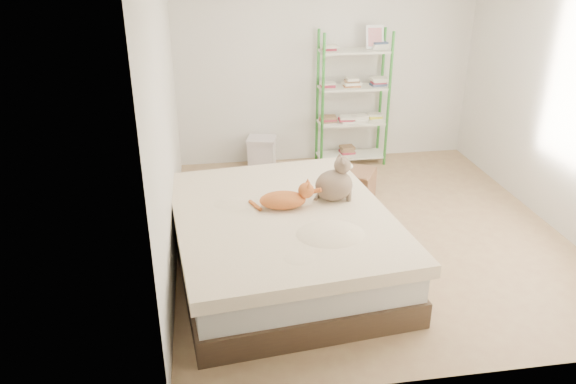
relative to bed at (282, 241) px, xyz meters
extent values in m
cube|color=tan|center=(0.96, 0.59, -0.29)|extent=(3.80, 4.20, 0.01)
cube|color=beige|center=(0.96, 2.69, 1.01)|extent=(3.80, 0.01, 2.60)
cube|color=beige|center=(0.96, -1.51, 1.01)|extent=(3.80, 0.01, 2.60)
cube|color=beige|center=(-0.94, 0.59, 1.01)|extent=(0.01, 4.20, 2.60)
cube|color=beige|center=(2.86, 0.59, 1.01)|extent=(0.01, 4.20, 2.60)
cube|color=#473624|center=(0.00, 0.00, -0.18)|extent=(1.98, 2.37, 0.22)
cube|color=silver|center=(0.00, 0.00, 0.05)|extent=(1.92, 2.30, 0.24)
cube|color=#F7DFBA|center=(0.00, 0.00, 0.23)|extent=(2.02, 2.42, 0.11)
cylinder|color=green|center=(0.84, 2.31, 0.56)|extent=(0.04, 0.04, 1.70)
cylinder|color=green|center=(0.84, 2.63, 0.56)|extent=(0.04, 0.04, 1.70)
cylinder|color=green|center=(1.68, 2.31, 0.56)|extent=(0.04, 0.04, 1.70)
cylinder|color=green|center=(1.68, 2.63, 0.56)|extent=(0.04, 0.04, 1.70)
cube|color=silver|center=(1.26, 2.47, -0.19)|extent=(0.86, 0.34, 0.02)
cube|color=silver|center=(1.26, 2.47, 0.26)|extent=(0.86, 0.34, 0.02)
cube|color=silver|center=(1.26, 2.47, 0.71)|extent=(0.86, 0.34, 0.02)
cube|color=silver|center=(1.26, 2.47, 1.16)|extent=(0.86, 0.34, 0.02)
cube|color=#AB2D42|center=(1.26, 2.47, -0.13)|extent=(0.20, 0.16, 0.09)
cube|color=#AB2D42|center=(0.96, 2.47, 0.32)|extent=(0.20, 0.16, 0.09)
cube|color=#AB2D42|center=(1.16, 2.47, 0.32)|extent=(0.20, 0.16, 0.09)
cube|color=#AB2D42|center=(1.36, 2.47, 0.32)|extent=(0.20, 0.16, 0.09)
cube|color=#AB2D42|center=(1.56, 2.47, 0.32)|extent=(0.20, 0.16, 0.09)
cube|color=#AB2D42|center=(0.96, 2.47, 0.77)|extent=(0.20, 0.16, 0.09)
cube|color=#AB2D42|center=(1.26, 2.47, 0.77)|extent=(0.20, 0.16, 0.09)
cube|color=#AB2D42|center=(1.56, 2.47, 0.77)|extent=(0.20, 0.16, 0.09)
cube|color=#AB2D42|center=(0.96, 2.47, 1.22)|extent=(0.20, 0.16, 0.09)
cube|color=#AB2D42|center=(1.56, 2.47, 1.22)|extent=(0.20, 0.16, 0.09)
cube|color=white|center=(1.52, 2.52, 1.32)|extent=(0.22, 0.09, 0.28)
cube|color=red|center=(1.52, 2.51, 1.32)|extent=(0.17, 0.06, 0.21)
cube|color=#856345|center=(0.93, 1.29, -0.10)|extent=(0.68, 0.64, 0.38)
cube|color=#3B1679|center=(1.04, 1.10, -0.11)|extent=(0.28, 0.17, 0.08)
cube|color=#856345|center=(0.93, 1.11, 0.09)|extent=(0.54, 0.41, 0.12)
cube|color=silver|center=(0.09, 2.44, -0.10)|extent=(0.38, 0.35, 0.37)
cube|color=silver|center=(0.09, 2.44, 0.10)|extent=(0.42, 0.39, 0.03)
camera|label=1|loc=(-0.61, -4.25, 2.44)|focal=35.00mm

